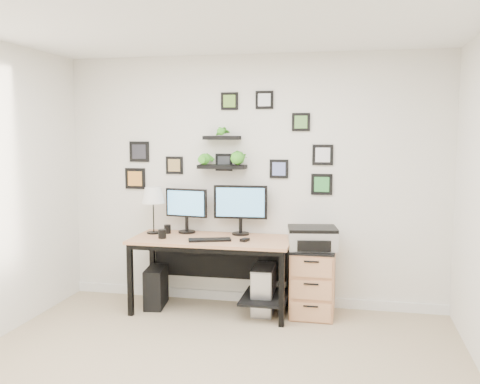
% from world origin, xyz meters
% --- Properties ---
extents(room, '(4.00, 4.00, 4.00)m').
position_xyz_m(room, '(0.00, 1.98, 0.05)').
color(room, tan).
rests_on(room, ground).
extents(desk, '(1.60, 0.70, 0.75)m').
position_xyz_m(desk, '(-0.31, 1.67, 0.63)').
color(desk, tan).
rests_on(desk, ground).
extents(monitor_left, '(0.46, 0.20, 0.47)m').
position_xyz_m(monitor_left, '(-0.67, 1.85, 1.02)').
color(monitor_left, black).
rests_on(monitor_left, desk).
extents(monitor_right, '(0.55, 0.19, 0.51)m').
position_xyz_m(monitor_right, '(-0.10, 1.86, 1.06)').
color(monitor_right, black).
rests_on(monitor_right, desk).
extents(keyboard, '(0.43, 0.26, 0.02)m').
position_xyz_m(keyboard, '(-0.33, 1.50, 0.76)').
color(keyboard, black).
rests_on(keyboard, desk).
extents(mouse, '(0.09, 0.11, 0.03)m').
position_xyz_m(mouse, '(0.01, 1.55, 0.76)').
color(mouse, black).
rests_on(mouse, desk).
extents(table_lamp, '(0.24, 0.24, 0.49)m').
position_xyz_m(table_lamp, '(-1.01, 1.76, 1.14)').
color(table_lamp, black).
rests_on(table_lamp, desk).
extents(mug, '(0.08, 0.08, 0.09)m').
position_xyz_m(mug, '(-0.83, 1.52, 0.80)').
color(mug, black).
rests_on(mug, desk).
extents(pen_cup, '(0.07, 0.07, 0.09)m').
position_xyz_m(pen_cup, '(-0.86, 1.78, 0.80)').
color(pen_cup, black).
rests_on(pen_cup, desk).
extents(pc_tower_black, '(0.24, 0.43, 0.41)m').
position_xyz_m(pc_tower_black, '(-0.95, 1.65, 0.20)').
color(pc_tower_black, black).
rests_on(pc_tower_black, ground).
extents(pc_tower_grey, '(0.22, 0.47, 0.46)m').
position_xyz_m(pc_tower_grey, '(0.18, 1.71, 0.23)').
color(pc_tower_grey, gray).
rests_on(pc_tower_grey, ground).
extents(file_cabinet, '(0.43, 0.53, 0.67)m').
position_xyz_m(file_cabinet, '(0.67, 1.72, 0.34)').
color(file_cabinet, tan).
rests_on(file_cabinet, ground).
extents(printer, '(0.52, 0.44, 0.21)m').
position_xyz_m(printer, '(0.65, 1.71, 0.78)').
color(printer, silver).
rests_on(printer, file_cabinet).
extents(wall_decor, '(2.24, 0.18, 1.05)m').
position_xyz_m(wall_decor, '(-0.26, 1.93, 1.63)').
color(wall_decor, black).
rests_on(wall_decor, ground).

